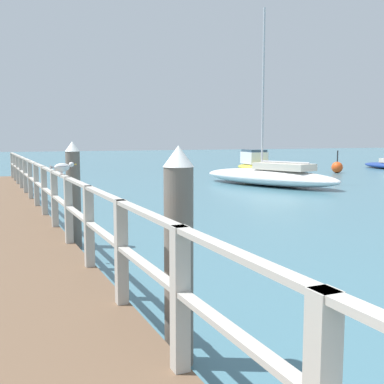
# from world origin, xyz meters

# --- Properties ---
(pier_railing) EXTENTS (0.12, 22.46, 1.10)m
(pier_railing) POSITION_xyz_m (1.11, 11.97, 1.13)
(pier_railing) COLOR #B2ADA3
(pier_railing) RESTS_ON pier_deck
(dock_piling_near) EXTENTS (0.29, 0.29, 2.12)m
(dock_piling_near) POSITION_xyz_m (1.49, 4.93, 1.07)
(dock_piling_near) COLOR #6B6056
(dock_piling_near) RESTS_ON ground_plane
(dock_piling_far) EXTENTS (0.29, 0.29, 2.12)m
(dock_piling_far) POSITION_xyz_m (1.49, 10.42, 1.07)
(dock_piling_far) COLOR #6B6056
(dock_piling_far) RESTS_ON ground_plane
(seagull_foreground) EXTENTS (0.47, 0.22, 0.21)m
(seagull_foreground) POSITION_xyz_m (1.12, 9.33, 1.69)
(seagull_foreground) COLOR white
(seagull_foreground) RESTS_ON pier_railing
(boat_0) EXTENTS (4.42, 7.69, 8.01)m
(boat_0) POSITION_xyz_m (11.96, 19.30, 0.44)
(boat_0) COLOR white
(boat_0) RESTS_ON ground_plane
(boat_1) EXTENTS (2.62, 5.28, 1.42)m
(boat_1) POSITION_xyz_m (16.23, 27.35, 0.47)
(boat_1) COLOR gold
(boat_1) RESTS_ON ground_plane
(channel_buoy) EXTENTS (0.70, 0.70, 1.40)m
(channel_buoy) POSITION_xyz_m (20.22, 24.21, 0.36)
(channel_buoy) COLOR #E54C19
(channel_buoy) RESTS_ON ground_plane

